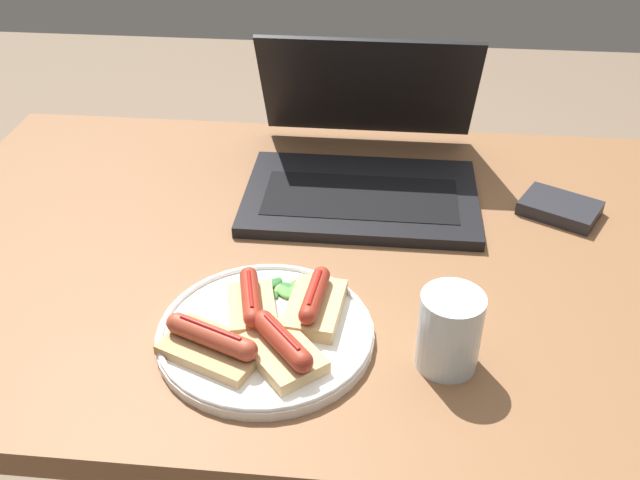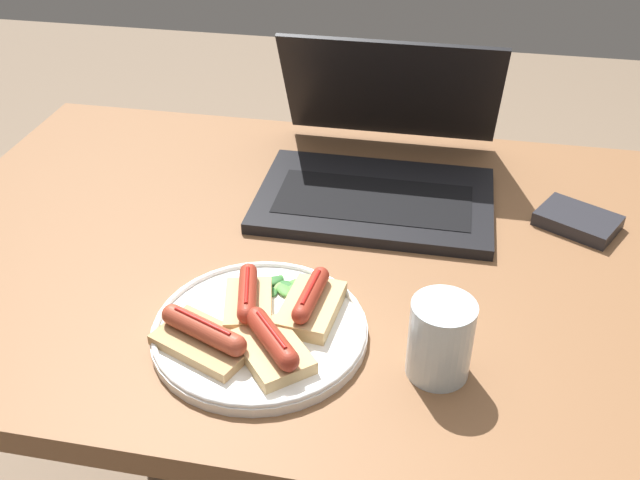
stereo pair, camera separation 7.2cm
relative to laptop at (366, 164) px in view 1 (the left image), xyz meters
name	(u,v)px [view 1 (the left image)]	position (x,y,z in m)	size (l,w,h in m)	color
desk	(378,288)	(0.03, -0.18, -0.11)	(1.42, 0.81, 0.74)	brown
laptop	(366,164)	(0.00, 0.00, 0.00)	(0.37, 0.36, 0.23)	black
plate	(269,333)	(-0.10, -0.39, -0.03)	(0.27, 0.27, 0.02)	white
sausage_toast_left	(215,343)	(-0.16, -0.43, -0.01)	(0.14, 0.11, 0.04)	tan
sausage_toast_middle	(254,304)	(-0.12, -0.36, -0.01)	(0.08, 0.10, 0.04)	tan
sausage_toast_right	(318,304)	(-0.04, -0.35, -0.01)	(0.08, 0.11, 0.05)	tan
sausage_toast_extra	(286,348)	(-0.07, -0.43, -0.01)	(0.12, 0.12, 0.04)	tan
salad_pile	(285,288)	(-0.09, -0.30, -0.03)	(0.08, 0.05, 0.01)	#4C8E3D
drinking_glass	(453,331)	(0.12, -0.41, 0.01)	(0.07, 0.07, 0.10)	silver
external_drive	(563,208)	(0.31, -0.06, -0.03)	(0.14, 0.13, 0.02)	#232328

